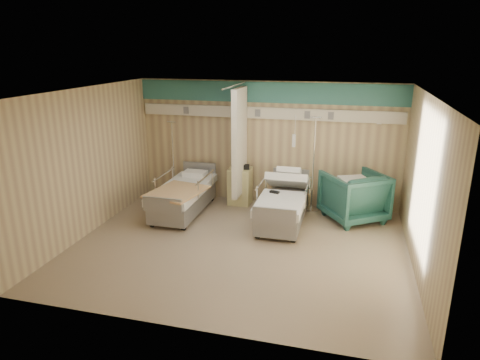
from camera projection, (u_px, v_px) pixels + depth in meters
name	position (u px, v px, depth m)	size (l,w,h in m)	color
ground	(239.00, 246.00, 7.86)	(6.00, 5.00, 0.00)	gray
room_walls	(241.00, 144.00, 7.55)	(6.04, 5.04, 2.82)	tan
bed_right	(283.00, 208.00, 8.83)	(1.00, 2.16, 0.63)	white
bed_left	(183.00, 199.00, 9.35)	(1.00, 2.16, 0.63)	white
bedside_cabinet	(240.00, 186.00, 9.90)	(0.50, 0.48, 0.85)	#D1C882
visitor_armchair	(354.00, 196.00, 8.93)	(1.11, 1.15, 1.04)	#20514A
waffle_blanket	(355.00, 171.00, 8.74)	(0.55, 0.49, 0.06)	silver
iv_stand_right	(312.00, 191.00, 9.51)	(0.37, 0.37, 2.10)	silver
iv_stand_left	(174.00, 182.00, 10.34)	(0.33, 0.33, 1.85)	silver
call_remote	(275.00, 192.00, 8.79)	(0.20, 0.09, 0.04)	black
tan_blanket	(177.00, 192.00, 8.81)	(0.95, 1.19, 0.04)	tan
toiletry_bag	(245.00, 167.00, 9.68)	(0.20, 0.12, 0.11)	black
white_cup	(238.00, 165.00, 9.83)	(0.09, 0.09, 0.13)	white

